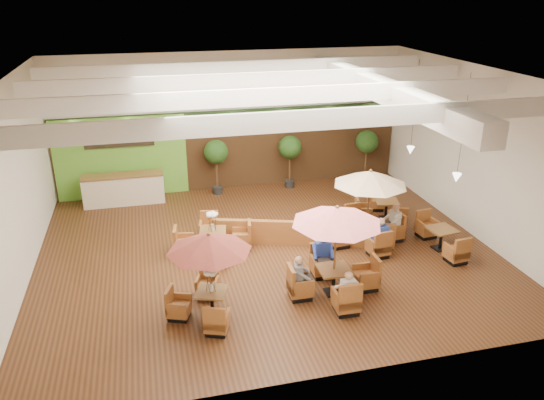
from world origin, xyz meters
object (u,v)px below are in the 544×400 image
object	(u,v)px
table_4	(441,239)
diner_2	(300,273)
table_1	(336,234)
topiary_1	(290,149)
service_counter	(124,189)
table_5	(379,211)
booth_divider	(303,233)
table_0	(208,256)
topiary_2	(367,144)
diner_0	(347,287)
diner_4	(394,219)
diner_3	(379,233)
table_3	(213,239)
table_2	(369,193)
diner_1	(323,252)
topiary_0	(216,154)

from	to	relation	value
table_4	diner_2	world-z (taller)	diner_2
table_1	topiary_1	xyz separation A→B (m)	(1.04, 8.16, -0.14)
service_counter	table_5	distance (m)	9.63
booth_divider	table_0	size ratio (longest dim) A/B	2.47
table_1	diner_2	size ratio (longest dim) A/B	3.34
topiary_2	diner_0	world-z (taller)	topiary_2
service_counter	diner_4	bearing A→B (deg)	-32.00
diner_2	diner_3	distance (m)	3.45
diner_0	diner_4	world-z (taller)	diner_4
diner_4	topiary_2	bearing A→B (deg)	-16.00
table_0	service_counter	bearing A→B (deg)	125.97
table_3	topiary_2	world-z (taller)	topiary_2
table_5	diner_3	size ratio (longest dim) A/B	2.88
table_1	table_2	distance (m)	3.32
table_0	table_3	world-z (taller)	table_0
topiary_1	diner_1	world-z (taller)	topiary_1
topiary_0	table_0	bearing A→B (deg)	-99.65
booth_divider	diner_2	bearing A→B (deg)	-90.22
diner_1	table_5	bearing A→B (deg)	-127.23
table_3	diner_0	world-z (taller)	table_3
diner_0	topiary_0	bearing A→B (deg)	98.11
booth_divider	table_4	distance (m)	4.38
topiary_0	diner_2	bearing A→B (deg)	-82.83
diner_3	table_3	bearing A→B (deg)	159.15
table_5	diner_1	size ratio (longest dim) A/B	2.90
table_2	diner_0	size ratio (longest dim) A/B	3.40
table_3	diner_0	size ratio (longest dim) A/B	3.36
service_counter	diner_3	distance (m)	9.92
booth_divider	table_4	xyz separation A→B (m)	(4.18, -1.32, -0.07)
topiary_1	table_3	bearing A→B (deg)	-128.03
diner_1	topiary_0	bearing A→B (deg)	-66.95
booth_divider	diner_0	distance (m)	3.93
table_0	topiary_2	distance (m)	11.40
table_1	table_4	xyz separation A→B (m)	(4.20, 1.65, -1.43)
diner_0	diner_1	bearing A→B (deg)	85.87
diner_2	diner_3	size ratio (longest dim) A/B	0.90
booth_divider	table_2	xyz separation A→B (m)	(2.04, -0.37, 1.33)
topiary_2	diner_3	distance (m)	6.95
table_3	diner_3	distance (m)	5.16
table_1	diner_1	distance (m)	1.37
diner_1	diner_2	size ratio (longest dim) A/B	1.10
diner_4	service_counter	bearing A→B (deg)	55.98
table_1	diner_3	world-z (taller)	table_1
table_3	diner_1	world-z (taller)	table_3
diner_0	diner_1	world-z (taller)	diner_1
diner_0	diner_4	bearing A→B (deg)	45.64
table_5	topiary_2	xyz separation A→B (m)	(1.11, 3.93, 1.31)
diner_2	diner_4	bearing A→B (deg)	133.14
table_0	table_1	world-z (taller)	table_1
table_2	topiary_2	xyz separation A→B (m)	(2.32, 5.57, -0.10)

